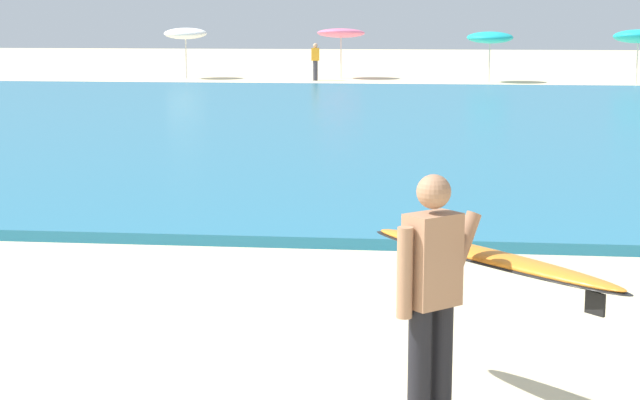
% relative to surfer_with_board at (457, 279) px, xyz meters
% --- Properties ---
extents(sea, '(120.00, 28.00, 0.14)m').
position_rel_surfer_with_board_xyz_m(sea, '(-1.90, 19.17, -0.95)').
color(sea, teal).
rests_on(sea, ground).
extents(surfer_with_board, '(1.78, 1.91, 1.73)m').
position_rel_surfer_with_board_xyz_m(surfer_with_board, '(0.00, 0.00, 0.00)').
color(surfer_with_board, black).
rests_on(surfer_with_board, ground).
extents(beach_umbrella_0, '(1.87, 1.88, 2.24)m').
position_rel_surfer_with_board_xyz_m(beach_umbrella_0, '(-11.06, 37.81, 0.94)').
color(beach_umbrella_0, beige).
rests_on(beach_umbrella_0, ground).
extents(beach_umbrella_1, '(2.09, 2.11, 2.25)m').
position_rel_surfer_with_board_xyz_m(beach_umbrella_1, '(-4.31, 38.59, 0.95)').
color(beach_umbrella_1, beige).
rests_on(beach_umbrella_1, ground).
extents(beach_umbrella_2, '(1.90, 1.91, 2.10)m').
position_rel_surfer_with_board_xyz_m(beach_umbrella_2, '(2.03, 36.68, 0.81)').
color(beach_umbrella_2, beige).
rests_on(beach_umbrella_2, ground).
extents(beach_umbrella_3, '(2.01, 2.04, 2.24)m').
position_rel_surfer_with_board_xyz_m(beach_umbrella_3, '(7.99, 36.74, 0.87)').
color(beach_umbrella_3, beige).
rests_on(beach_umbrella_3, ground).
extents(beachgoer_near_row_left, '(0.32, 0.20, 1.58)m').
position_rel_surfer_with_board_xyz_m(beachgoer_near_row_left, '(-5.26, 37.03, -0.18)').
color(beachgoer_near_row_left, '#383842').
rests_on(beachgoer_near_row_left, ground).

